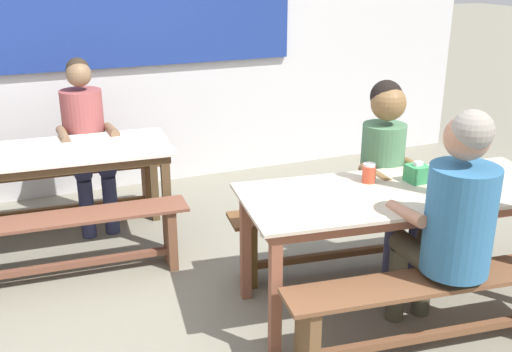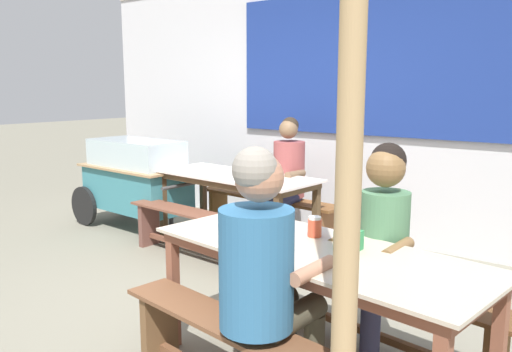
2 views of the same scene
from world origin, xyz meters
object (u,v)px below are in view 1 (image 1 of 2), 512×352
person_right_near_table (388,165)px  person_near_front (452,216)px  dining_table_near (402,201)px  person_center_facing (86,134)px  bench_far_back (52,185)px  bench_far_front (55,241)px  bench_near_front (441,303)px  tissue_box (417,173)px  dining_table_far (47,161)px  bench_near_back (361,225)px  condiment_jar (369,173)px

person_right_near_table → person_near_front: 0.88m
dining_table_near → person_center_facing: bearing=127.8°
person_right_near_table → dining_table_near: bearing=-113.5°
bench_far_back → person_near_front: 3.15m
bench_far_front → dining_table_near: bearing=-29.5°
bench_near_front → tissue_box: size_ratio=13.79×
dining_table_near → bench_near_front: dining_table_near is taller
person_near_front → bench_far_back: bearing=125.8°
dining_table_far → bench_near_back: (1.93, -1.08, -0.38)m
tissue_box → person_near_front: bearing=-107.9°
bench_far_back → condiment_jar: size_ratio=14.82×
person_right_near_table → person_center_facing: size_ratio=0.99×
bench_far_back → tissue_box: (1.99, -2.00, 0.50)m
person_center_facing → person_near_front: person_near_front is taller
bench_far_front → dining_table_far: bearing=86.2°
bench_near_back → person_near_front: size_ratio=1.36×
bench_far_back → person_near_front: (1.82, -2.53, 0.46)m
bench_far_front → person_right_near_table: bearing=-17.6°
person_center_facing → condiment_jar: bearing=-51.7°
dining_table_far → bench_far_front: 0.64m
bench_near_front → person_near_front: person_near_front is taller
bench_far_back → bench_near_back: bearing=-39.8°
bench_far_back → condiment_jar: condiment_jar is taller
person_center_facing → bench_far_back: bearing=162.8°
condiment_jar → bench_near_back: bearing=60.5°
dining_table_far → bench_near_front: dining_table_far is taller
condiment_jar → tissue_box: bearing=-21.0°
person_right_near_table → bench_far_front: bearing=162.4°
bench_far_front → person_center_facing: person_center_facing is taller
bench_near_back → person_center_facing: size_ratio=1.41×
bench_near_back → condiment_jar: condiment_jar is taller
tissue_box → bench_far_front: bearing=154.2°
bench_far_back → person_center_facing: bearing=-17.2°
bench_near_back → person_right_near_table: size_ratio=1.42×
bench_far_back → bench_far_front: (-0.07, -1.01, -0.02)m
dining_table_near → tissue_box: size_ratio=15.41×
dining_table_near → person_right_near_table: size_ratio=1.51×
bench_far_front → bench_near_back: (1.96, -0.57, 0.01)m
bench_far_back → bench_far_front: same height
person_near_front → person_center_facing: bearing=122.1°
bench_near_front → tissue_box: (0.22, 0.58, 0.51)m
dining_table_far → condiment_jar: (1.75, -1.40, 0.14)m
dining_table_far → condiment_jar: 2.24m
bench_near_front → tissue_box: tissue_box is taller
condiment_jar → person_right_near_table: bearing=37.9°
person_near_front → person_right_near_table: bearing=77.3°
dining_table_far → person_center_facing: person_center_facing is taller
bench_near_back → condiment_jar: 0.63m
dining_table_near → bench_far_back: size_ratio=1.12×
dining_table_far → bench_near_front: bearing=-49.0°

